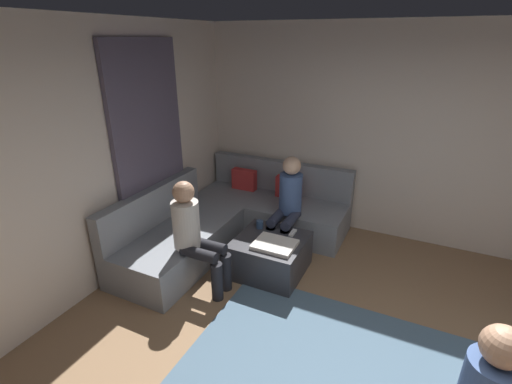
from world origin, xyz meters
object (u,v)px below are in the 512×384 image
game_remote (293,233)px  person_on_couch_back (288,202)px  ottoman (270,255)px  person_on_couch_side (194,233)px  coffee_mug (260,224)px  sectional_couch (233,219)px

game_remote → person_on_couch_back: (-0.19, 0.31, 0.23)m
ottoman → person_on_couch_side: 0.95m
person_on_couch_side → game_remote: bearing=136.4°
person_on_couch_back → game_remote: bearing=121.8°
coffee_mug → person_on_couch_back: 0.45m
game_remote → person_on_couch_side: size_ratio=0.12×
sectional_couch → coffee_mug: 0.63m
ottoman → person_on_couch_back: 0.69m
game_remote → person_on_couch_side: (-0.77, -0.81, 0.23)m
coffee_mug → sectional_couch: bearing=150.5°
sectional_couch → coffee_mug: size_ratio=26.84×
coffee_mug → person_on_couch_side: bearing=-115.8°
coffee_mug → game_remote: (0.40, 0.04, -0.04)m
sectional_couch → person_on_couch_side: 1.14m
sectional_couch → person_on_couch_back: bearing=4.3°
coffee_mug → person_on_couch_back: size_ratio=0.08×
sectional_couch → game_remote: bearing=-15.5°
ottoman → sectional_couch: bearing=147.4°
sectional_couch → person_on_couch_side: size_ratio=2.12×
person_on_couch_back → person_on_couch_side: (-0.58, -1.12, 0.00)m
ottoman → person_on_couch_side: person_on_couch_side is taller
game_remote → person_on_couch_back: person_on_couch_back is taller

